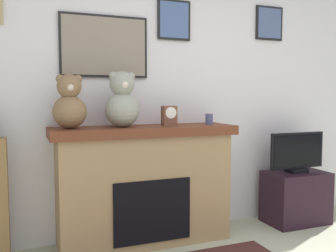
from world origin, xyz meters
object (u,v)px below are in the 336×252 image
object	(u,v)px
fireplace	(144,184)
tv_stand	(296,197)
mantel_clock	(169,116)
teddy_bear_cream	(122,102)
television	(297,153)
teddy_bear_grey	(70,104)
candle_jar	(209,119)

from	to	relation	value
fireplace	tv_stand	bearing A→B (deg)	-2.76
mantel_clock	teddy_bear_cream	bearing A→B (deg)	179.89
fireplace	television	distance (m)	1.62
teddy_bear_grey	teddy_bear_cream	xyz separation A→B (m)	(0.43, -0.00, 0.02)
fireplace	mantel_clock	size ratio (longest dim) A/B	9.13
candle_jar	television	bearing A→B (deg)	-3.58
candle_jar	mantel_clock	size ratio (longest dim) A/B	0.57
tv_stand	fireplace	bearing A→B (deg)	177.24
teddy_bear_cream	teddy_bear_grey	bearing A→B (deg)	179.99
fireplace	candle_jar	bearing A→B (deg)	-1.62
mantel_clock	candle_jar	bearing A→B (deg)	0.20
candle_jar	fireplace	bearing A→B (deg)	178.38
television	candle_jar	distance (m)	1.05
fireplace	candle_jar	xyz separation A→B (m)	(0.63, -0.02, 0.56)
candle_jar	tv_stand	bearing A→B (deg)	-3.50
tv_stand	candle_jar	distance (m)	1.28
teddy_bear_grey	mantel_clock	bearing A→B (deg)	-0.06
television	fireplace	bearing A→B (deg)	177.18
mantel_clock	teddy_bear_cream	xyz separation A→B (m)	(-0.42, 0.00, 0.12)
television	teddy_bear_grey	size ratio (longest dim) A/B	1.45
television	teddy_bear_cream	world-z (taller)	teddy_bear_cream
television	candle_jar	xyz separation A→B (m)	(-0.98, 0.06, 0.36)
mantel_clock	teddy_bear_grey	size ratio (longest dim) A/B	0.40
teddy_bear_cream	mantel_clock	bearing A→B (deg)	-0.11
tv_stand	candle_jar	bearing A→B (deg)	176.50
fireplace	teddy_bear_grey	distance (m)	0.95
television	teddy_bear_cream	distance (m)	1.88
mantel_clock	teddy_bear_grey	distance (m)	0.87
candle_jar	teddy_bear_grey	world-z (taller)	teddy_bear_grey
fireplace	teddy_bear_cream	bearing A→B (deg)	-174.71
television	mantel_clock	xyz separation A→B (m)	(-1.38, 0.06, 0.40)
tv_stand	mantel_clock	bearing A→B (deg)	177.58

